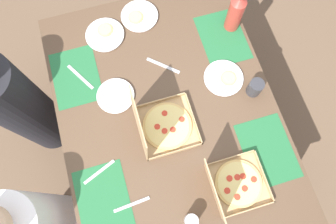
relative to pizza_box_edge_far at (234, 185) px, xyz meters
The scene contains 21 objects.
ground_plane 0.97m from the pizza_box_edge_far, 23.02° to the left, with size 6.00×6.00×0.00m, color brown.
dining_table 0.53m from the pizza_box_edge_far, 23.02° to the left, with size 1.59×1.20×0.78m.
placemat_near_left 0.28m from the pizza_box_edge_far, 64.70° to the right, with size 0.36×0.26×0.00m, color #236638.
placemat_near_right 0.87m from the pizza_box_edge_far, 16.59° to the right, with size 0.36×0.26×0.00m, color #236638.
placemat_far_left 0.66m from the pizza_box_edge_far, 79.80° to the left, with size 0.36×0.26×0.00m, color #236638.
placemat_far_right 1.06m from the pizza_box_edge_far, 38.05° to the left, with size 0.36×0.26×0.00m, color #236638.
pizza_box_edge_far is the anchor object (origin of this frame).
pizza_box_center 0.47m from the pizza_box_edge_far, 33.47° to the left, with size 0.30×0.31×0.34m.
plate_middle 1.13m from the pizza_box_edge_far, 10.07° to the left, with size 0.23×0.23×0.03m.
plate_near_right 1.13m from the pizza_box_edge_far, 22.17° to the left, with size 0.23×0.23×0.03m.
plate_near_left 0.60m from the pizza_box_edge_far, 15.78° to the right, with size 0.23×0.23×0.03m.
plate_far_left 0.79m from the pizza_box_edge_far, 35.33° to the left, with size 0.21×0.21×0.02m.
soda_bottle 0.96m from the pizza_box_edge_far, 19.91° to the right, with size 0.09×0.09×0.32m.
cup_clear_left 0.27m from the pizza_box_edge_far, 111.37° to the left, with size 0.07×0.07×0.09m, color silver.
cup_dark 0.54m from the pizza_box_edge_far, 32.73° to the right, with size 0.08×0.08×0.10m, color #333338.
fork_by_near_right 0.69m from the pizza_box_edge_far, 67.78° to the left, with size 0.19×0.02×0.01m, color #B7B7BC.
knife_by_far_right 1.03m from the pizza_box_edge_far, 37.36° to the left, with size 0.21×0.02×0.01m, color #B7B7BC.
knife_by_far_left 0.77m from the pizza_box_edge_far, 11.13° to the left, with size 0.21×0.02×0.01m, color #B7B7BC.
fork_by_near_left 0.52m from the pizza_box_edge_far, 83.88° to the left, with size 0.19×0.02×0.01m, color #B7B7BC.
diner_left_seat 1.11m from the pizza_box_edge_far, 83.70° to the left, with size 0.32×0.32×1.18m.
diner_right_seat 1.37m from the pizza_box_edge_far, 51.92° to the left, with size 0.32×0.32×1.22m.
Camera 1 is at (-0.48, 0.14, 2.36)m, focal length 32.04 mm.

